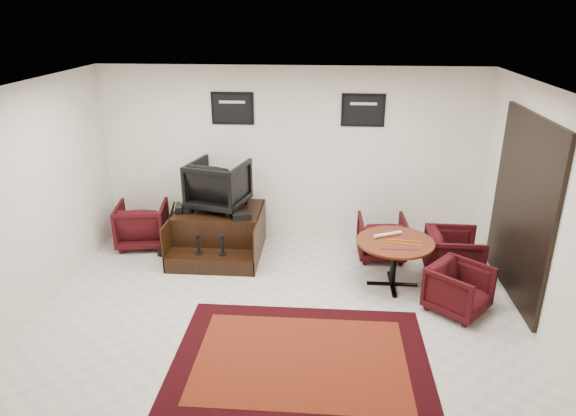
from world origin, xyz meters
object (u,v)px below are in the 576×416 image
at_px(table_chair_back, 382,235).
at_px(table_chair_corner, 459,287).
at_px(meeting_table, 395,246).
at_px(shine_podium, 219,233).
at_px(shine_chair, 218,182).
at_px(armchair_side, 142,222).
at_px(table_chair_window, 454,252).

xyz_separation_m(table_chair_back, table_chair_corner, (0.82, -1.47, -0.02)).
bearing_deg(table_chair_corner, meeting_table, 91.93).
height_order(shine_podium, shine_chair, shine_chair).
distance_m(shine_podium, armchair_side, 1.29).
height_order(shine_podium, table_chair_corner, shine_podium).
xyz_separation_m(armchair_side, meeting_table, (3.87, -1.02, 0.20)).
height_order(table_chair_back, table_chair_window, table_chair_window).
relative_size(table_chair_back, table_chair_corner, 1.05).
bearing_deg(table_chair_window, meeting_table, 112.27).
distance_m(armchair_side, table_chair_corner, 4.89).
distance_m(table_chair_back, table_chair_corner, 1.69).
relative_size(armchair_side, table_chair_back, 1.09).
distance_m(shine_podium, table_chair_window, 3.52).
height_order(shine_podium, meeting_table, shine_podium).
xyz_separation_m(meeting_table, table_chair_window, (0.88, 0.34, -0.22)).
xyz_separation_m(meeting_table, table_chair_back, (-0.08, 0.88, -0.23)).
bearing_deg(shine_chair, meeting_table, 172.98).
bearing_deg(table_chair_window, table_chair_corner, 172.87).
bearing_deg(shine_chair, shine_podium, 104.15).
height_order(shine_chair, armchair_side, shine_chair).
bearing_deg(shine_podium, table_chair_back, 0.32).
bearing_deg(armchair_side, meeting_table, 156.30).
bearing_deg(table_chair_back, meeting_table, 93.27).
bearing_deg(table_chair_corner, table_chair_back, 69.73).
xyz_separation_m(shine_podium, meeting_table, (2.60, -0.86, 0.28)).
bearing_deg(shine_chair, table_chair_back, -168.73).
bearing_deg(table_chair_window, armchair_side, 83.10).
height_order(table_chair_window, table_chair_corner, table_chair_window).
relative_size(shine_podium, shine_chair, 1.64).
bearing_deg(table_chair_back, shine_chair, -4.90).
height_order(shine_podium, table_chair_back, table_chair_back).
distance_m(armchair_side, table_chair_window, 4.80).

